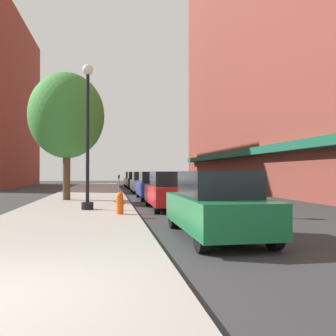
# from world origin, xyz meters

# --- Properties ---
(ground_plane) EXTENTS (90.00, 90.00, 0.00)m
(ground_plane) POSITION_xyz_m (4.00, 18.00, 0.00)
(ground_plane) COLOR #2D2D30
(sidewalk_slab) EXTENTS (4.80, 50.00, 0.12)m
(sidewalk_slab) POSITION_xyz_m (0.00, 19.00, 0.06)
(sidewalk_slab) COLOR gray
(sidewalk_slab) RESTS_ON ground
(building_right_brick) EXTENTS (6.80, 40.00, 24.84)m
(building_right_brick) POSITION_xyz_m (14.99, 22.00, 12.40)
(building_right_brick) COLOR brown
(building_right_brick) RESTS_ON ground
(lamppost) EXTENTS (0.48, 0.48, 5.90)m
(lamppost) POSITION_xyz_m (0.50, 10.08, 3.20)
(lamppost) COLOR black
(lamppost) RESTS_ON sidewalk_slab
(fire_hydrant) EXTENTS (0.33, 0.26, 0.79)m
(fire_hydrant) POSITION_xyz_m (1.75, 8.31, 0.52)
(fire_hydrant) COLOR #E05614
(fire_hydrant) RESTS_ON sidewalk_slab
(parking_meter_near) EXTENTS (0.14, 0.09, 1.31)m
(parking_meter_near) POSITION_xyz_m (2.05, 20.45, 0.95)
(parking_meter_near) COLOR slate
(parking_meter_near) RESTS_ON sidewalk_slab
(tree_near) EXTENTS (4.05, 4.05, 6.93)m
(tree_near) POSITION_xyz_m (-0.92, 15.32, 4.70)
(tree_near) COLOR #4C3823
(tree_near) RESTS_ON sidewalk_slab
(car_green) EXTENTS (1.80, 4.30, 1.66)m
(car_green) POSITION_xyz_m (4.00, 3.96, 0.81)
(car_green) COLOR black
(car_green) RESTS_ON ground
(car_red) EXTENTS (1.80, 4.30, 1.66)m
(car_red) POSITION_xyz_m (4.00, 10.75, 0.81)
(car_red) COLOR black
(car_red) RESTS_ON ground
(car_blue) EXTENTS (1.80, 4.30, 1.66)m
(car_blue) POSITION_xyz_m (4.00, 16.60, 0.81)
(car_blue) COLOR black
(car_blue) RESTS_ON ground
(car_silver) EXTENTS (1.80, 4.30, 1.66)m
(car_silver) POSITION_xyz_m (4.00, 23.06, 0.81)
(car_silver) COLOR black
(car_silver) RESTS_ON ground
(car_black) EXTENTS (1.80, 4.30, 1.66)m
(car_black) POSITION_xyz_m (4.00, 30.10, 0.81)
(car_black) COLOR black
(car_black) RESTS_ON ground
(car_yellow) EXTENTS (1.80, 4.30, 1.66)m
(car_yellow) POSITION_xyz_m (4.00, 35.77, 0.81)
(car_yellow) COLOR black
(car_yellow) RESTS_ON ground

